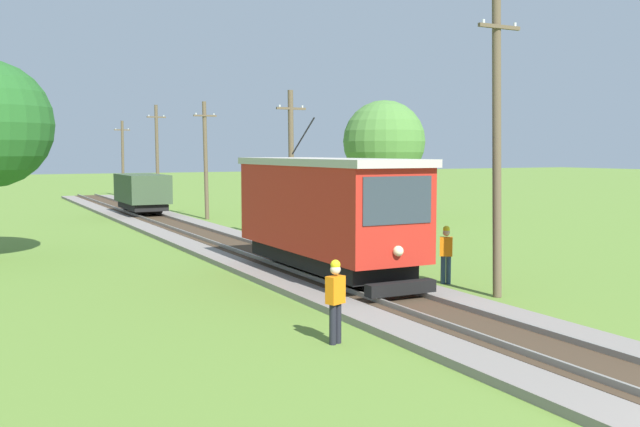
# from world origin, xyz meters

# --- Properties ---
(red_tram) EXTENTS (2.60, 8.54, 4.79)m
(red_tram) POSITION_xyz_m (0.00, 14.58, 2.19)
(red_tram) COLOR red
(red_tram) RESTS_ON rail_right
(freight_car) EXTENTS (2.40, 5.20, 2.31)m
(freight_car) POSITION_xyz_m (0.00, 38.94, 1.56)
(freight_car) COLOR #384C33
(freight_car) RESTS_ON rail_right
(utility_pole_near_tram) EXTENTS (1.40, 0.54, 8.40)m
(utility_pole_near_tram) POSITION_xyz_m (3.09, 10.38, 4.30)
(utility_pole_near_tram) COLOR brown
(utility_pole_near_tram) RESTS_ON ground
(utility_pole_mid) EXTENTS (1.40, 0.38, 6.73)m
(utility_pole_mid) POSITION_xyz_m (3.09, 23.77, 3.46)
(utility_pole_mid) COLOR brown
(utility_pole_mid) RESTS_ON ground
(utility_pole_far) EXTENTS (1.40, 0.53, 6.99)m
(utility_pole_far) POSITION_xyz_m (3.09, 35.86, 3.59)
(utility_pole_far) COLOR brown
(utility_pole_far) RESTS_ON ground
(utility_pole_distant) EXTENTS (1.40, 0.39, 7.45)m
(utility_pole_distant) POSITION_xyz_m (3.09, 47.23, 3.82)
(utility_pole_distant) COLOR brown
(utility_pole_distant) RESTS_ON ground
(utility_pole_horizon) EXTENTS (1.40, 0.47, 6.76)m
(utility_pole_horizon) POSITION_xyz_m (3.09, 59.34, 3.47)
(utility_pole_horizon) COLOR brown
(utility_pole_horizon) RESTS_ON ground
(track_worker) EXTENTS (0.44, 0.36, 1.78)m
(track_worker) POSITION_xyz_m (-3.19, 8.08, 0.98)
(track_worker) COLOR black
(track_worker) RESTS_ON ground
(second_worker) EXTENTS (0.45, 0.42, 1.78)m
(second_worker) POSITION_xyz_m (3.02, 12.47, 0.98)
(second_worker) COLOR navy
(second_worker) RESTS_ON ground
(tree_left_near) EXTENTS (4.95, 4.95, 7.11)m
(tree_left_near) POSITION_xyz_m (12.89, 31.56, 4.63)
(tree_left_near) COLOR #4C3823
(tree_left_near) RESTS_ON ground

